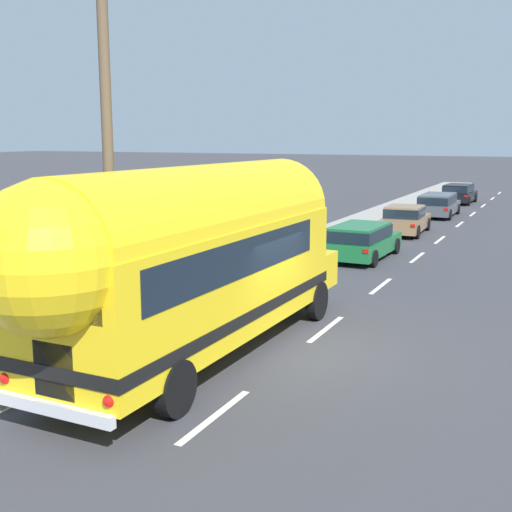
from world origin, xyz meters
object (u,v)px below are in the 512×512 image
object	(u,v)px
utility_pole	(108,149)
car_third	(438,203)
painted_bus	(189,255)
car_fourth	(459,192)
car_second	(405,219)
car_lead	(361,239)

from	to	relation	value
utility_pole	car_third	bearing A→B (deg)	85.33
utility_pole	painted_bus	size ratio (longest dim) A/B	0.76
utility_pole	car_fourth	size ratio (longest dim) A/B	1.95
painted_bus	car_second	bearing A→B (deg)	90.54
car_third	utility_pole	bearing A→B (deg)	-94.67
car_lead	car_third	distance (m)	15.07
utility_pole	car_lead	size ratio (longest dim) A/B	1.85
painted_bus	car_lead	xyz separation A→B (m)	(-0.18, 12.99, -1.52)
car_lead	car_second	bearing A→B (deg)	90.11
car_second	car_third	distance (m)	7.62
car_lead	car_third	bearing A→B (deg)	89.18
car_lead	car_second	xyz separation A→B (m)	(-0.01, 7.45, -0.05)
painted_bus	utility_pole	bearing A→B (deg)	171.39
car_second	car_third	world-z (taller)	same
car_third	car_fourth	xyz separation A→B (m)	(-0.08, 8.56, -0.02)
utility_pole	car_second	bearing A→B (deg)	84.22
painted_bus	car_third	world-z (taller)	painted_bus
car_fourth	car_lead	bearing A→B (deg)	-90.32
car_lead	car_third	world-z (taller)	same
painted_bus	car_fourth	bearing A→B (deg)	90.07
utility_pole	car_third	xyz separation A→B (m)	(2.27, 27.73, -3.63)
painted_bus	car_fourth	distance (m)	36.65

